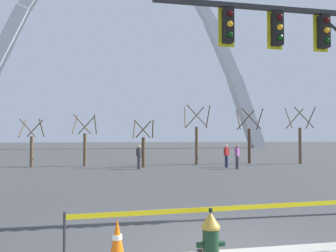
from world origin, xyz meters
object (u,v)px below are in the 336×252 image
Objects in this scene: fire_hydrant at (211,241)px; pedestrian_walking_left at (226,156)px; traffic_cone_by_hydrant at (209,234)px; pedestrian_standing_center at (139,157)px; traffic_cone_mid_sidewalk at (117,240)px; monument_arch at (121,47)px; pedestrian_walking_right at (237,156)px.

pedestrian_walking_left is at bearing 68.60° from fire_hydrant.
pedestrian_standing_center reaches higher than traffic_cone_by_hydrant.
traffic_cone_mid_sidewalk is 0.01× the size of monument_arch.
pedestrian_walking_left is (5.88, -36.81, -17.42)m from monument_arch.
pedestrian_walking_left is 6.09m from pedestrian_standing_center.
traffic_cone_by_hydrant and traffic_cone_mid_sidewalk have the same top height.
traffic_cone_by_hydrant is at bearing -111.63° from pedestrian_walking_left.
traffic_cone_mid_sidewalk is 0.46× the size of pedestrian_standing_center.
fire_hydrant is 0.62× the size of pedestrian_standing_center.
pedestrian_walking_right reaches higher than traffic_cone_mid_sidewalk.
pedestrian_standing_center is at bearing 89.47° from traffic_cone_by_hydrant.
monument_arch is at bearing 89.68° from pedestrian_standing_center.
pedestrian_walking_right is (6.81, 15.42, 0.35)m from fire_hydrant.
traffic_cone_by_hydrant is 16.90m from pedestrian_walking_left.
fire_hydrant is 0.62× the size of pedestrian_walking_right.
pedestrian_walking_left reaches higher than traffic_cone_mid_sidewalk.
pedestrian_walking_left is 1.00× the size of pedestrian_walking_right.
monument_arch reaches higher than traffic_cone_by_hydrant.
monument_arch is 41.14m from pedestrian_walking_left.
pedestrian_walking_left reaches higher than fire_hydrant.
pedestrian_walking_right is at bearing -70.93° from pedestrian_walking_left.
monument_arch is (0.57, 53.26, 17.77)m from fire_hydrant.
monument_arch reaches higher than pedestrian_standing_center.
pedestrian_standing_center and pedestrian_walking_right have the same top height.
traffic_cone_mid_sidewalk is 55.59m from monument_arch.
traffic_cone_by_hydrant is at bearing -90.53° from pedestrian_standing_center.
traffic_cone_by_hydrant is 0.46× the size of pedestrian_walking_right.
fire_hydrant is 1.36× the size of traffic_cone_mid_sidewalk.
pedestrian_walking_left is 1.10m from pedestrian_walking_right.
pedestrian_walking_right is (8.26, 14.75, 0.46)m from traffic_cone_mid_sidewalk.
fire_hydrant is at bearing -106.40° from traffic_cone_by_hydrant.
pedestrian_walking_right is at bearing 60.75° from traffic_cone_mid_sidewalk.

